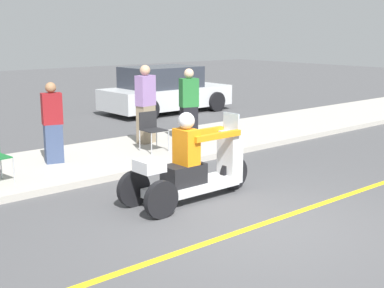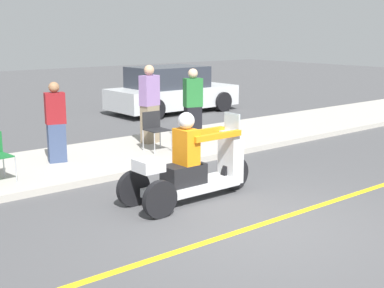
{
  "view_description": "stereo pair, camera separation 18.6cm",
  "coord_description": "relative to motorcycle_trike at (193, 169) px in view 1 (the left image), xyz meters",
  "views": [
    {
      "loc": [
        -5.25,
        -4.71,
        2.65
      ],
      "look_at": [
        0.01,
        1.45,
        0.91
      ],
      "focal_mm": 50.0,
      "sensor_mm": 36.0,
      "label": 1
    },
    {
      "loc": [
        -5.1,
        -4.83,
        2.65
      ],
      "look_at": [
        0.01,
        1.45,
        0.91
      ],
      "focal_mm": 50.0,
      "sensor_mm": 36.0,
      "label": 2
    }
  ],
  "objects": [
    {
      "name": "ground_plane",
      "position": [
        -0.02,
        -1.45,
        -0.5
      ],
      "size": [
        60.0,
        60.0,
        0.0
      ],
      "primitive_type": "plane",
      "color": "#4C4C4F"
    },
    {
      "name": "parked_car_lot_center",
      "position": [
        5.28,
        7.58,
        0.2
      ],
      "size": [
        4.2,
        2.05,
        1.49
      ],
      "color": "silver",
      "rests_on": "ground"
    },
    {
      "name": "sidewalk_strip",
      "position": [
        -0.02,
        3.15,
        -0.44
      ],
      "size": [
        28.0,
        2.8,
        0.12
      ],
      "color": "#B2ADA3",
      "rests_on": "ground"
    },
    {
      "name": "lane_stripe",
      "position": [
        -0.01,
        -1.45,
        -0.5
      ],
      "size": [
        24.0,
        0.12,
        0.01
      ],
      "color": "gold",
      "rests_on": "ground"
    },
    {
      "name": "spectator_with_child",
      "position": [
        -0.77,
        3.22,
        0.37
      ],
      "size": [
        0.42,
        0.31,
        1.56
      ],
      "color": "#38476B",
      "rests_on": "sidewalk_strip"
    },
    {
      "name": "spectator_mid_group",
      "position": [
        1.67,
        3.58,
        0.47
      ],
      "size": [
        0.45,
        0.32,
        1.76
      ],
      "color": "gray",
      "rests_on": "sidewalk_strip"
    },
    {
      "name": "spectator_near_curb",
      "position": [
        2.49,
        3.05,
        0.43
      ],
      "size": [
        0.45,
        0.34,
        1.67
      ],
      "color": "black",
      "rests_on": "sidewalk_strip"
    },
    {
      "name": "motorcycle_trike",
      "position": [
        0.0,
        0.0,
        0.0
      ],
      "size": [
        2.35,
        0.79,
        1.42
      ],
      "color": "black",
      "rests_on": "ground"
    },
    {
      "name": "folding_chair_set_back",
      "position": [
        1.31,
        2.88,
        0.12
      ],
      "size": [
        0.48,
        0.48,
        0.82
      ],
      "color": "#A5A8AD",
      "rests_on": "sidewalk_strip"
    }
  ]
}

